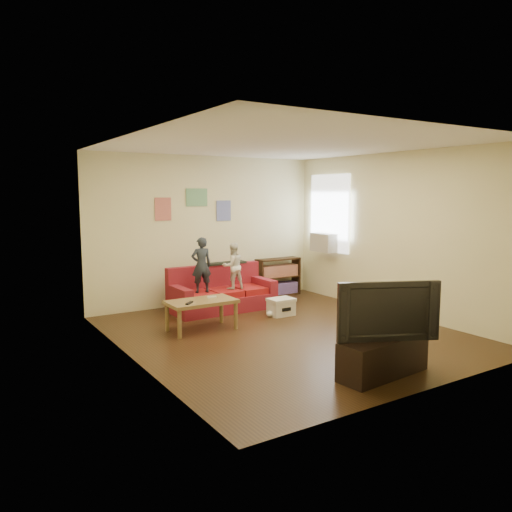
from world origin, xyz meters
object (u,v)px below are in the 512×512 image
child_b (233,266)px  sofa (221,294)px  television (385,309)px  coffee_table (201,304)px  file_box (281,307)px  child_a (201,265)px  tv_stand (383,357)px  bookshelf (278,279)px

child_b → sofa: bearing=-44.4°
sofa → child_b: child_b is taller
sofa → television: (0.01, -3.79, 0.49)m
child_b → television: size_ratio=0.70×
sofa → television: television is taller
coffee_table → file_box: (1.52, 0.11, -0.24)m
file_box → television: 3.00m
television → file_box: bearing=102.4°
child_a → coffee_table: 1.06m
coffee_table → tv_stand: 2.91m
child_a → television: child_a is taller
child_a → tv_stand: size_ratio=0.81×
sofa → tv_stand: bearing=-89.9°
tv_stand → bookshelf: bearing=65.1°
sofa → child_a: 0.75m
child_a → television: 3.66m
file_box → television: size_ratio=0.37×
bookshelf → coffee_table: bearing=-148.3°
bookshelf → file_box: bookshelf is taller
child_b → tv_stand: child_b is taller
sofa → television: size_ratio=1.57×
bookshelf → child_b: bearing=-155.6°
television → tv_stand: bearing=0.0°
file_box → child_b: bearing=123.1°
child_a → bookshelf: 2.15m
child_a → child_b: (0.60, 0.00, -0.07)m
bookshelf → sofa: bearing=-163.1°
sofa → tv_stand: (0.01, -3.79, -0.05)m
coffee_table → bookshelf: bookshelf is taller
child_a → television: size_ratio=0.81×
bookshelf → child_a: bearing=-162.5°
child_b → file_box: (0.49, -0.76, -0.63)m
coffee_table → tv_stand: size_ratio=0.88×
bookshelf → tv_stand: (-1.53, -4.25, -0.12)m
file_box → child_a: bearing=145.4°
file_box → television: television is taller
tv_stand → television: (0.00, 0.00, 0.54)m
coffee_table → tv_stand: bearing=-72.2°
child_a → bookshelf: (1.99, 0.63, -0.51)m
coffee_table → television: television is taller
sofa → child_b: size_ratio=2.24×
tv_stand → television: size_ratio=1.00×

